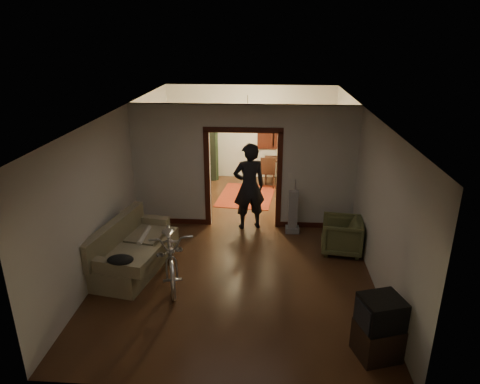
# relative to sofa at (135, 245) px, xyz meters

# --- Properties ---
(floor) EXTENTS (5.00, 8.50, 0.01)m
(floor) POSITION_rel_sofa_xyz_m (1.92, 1.35, -0.47)
(floor) COLOR #331C10
(floor) RESTS_ON ground
(ceiling) EXTENTS (5.00, 8.50, 0.01)m
(ceiling) POSITION_rel_sofa_xyz_m (1.92, 1.35, 2.33)
(ceiling) COLOR white
(ceiling) RESTS_ON floor
(wall_back) EXTENTS (5.00, 0.02, 2.80)m
(wall_back) POSITION_rel_sofa_xyz_m (1.92, 5.60, 0.93)
(wall_back) COLOR beige
(wall_back) RESTS_ON floor
(wall_left) EXTENTS (0.02, 8.50, 2.80)m
(wall_left) POSITION_rel_sofa_xyz_m (-0.58, 1.35, 0.93)
(wall_left) COLOR beige
(wall_left) RESTS_ON floor
(wall_right) EXTENTS (0.02, 8.50, 2.80)m
(wall_right) POSITION_rel_sofa_xyz_m (4.42, 1.35, 0.93)
(wall_right) COLOR beige
(wall_right) RESTS_ON floor
(partition_wall) EXTENTS (5.00, 0.14, 2.80)m
(partition_wall) POSITION_rel_sofa_xyz_m (1.92, 2.10, 0.93)
(partition_wall) COLOR beige
(partition_wall) RESTS_ON floor
(door_casing) EXTENTS (1.74, 0.20, 2.32)m
(door_casing) POSITION_rel_sofa_xyz_m (1.92, 2.10, 0.63)
(door_casing) COLOR #33130B
(door_casing) RESTS_ON floor
(far_window) EXTENTS (0.98, 0.06, 1.28)m
(far_window) POSITION_rel_sofa_xyz_m (2.62, 5.56, 1.08)
(far_window) COLOR black
(far_window) RESTS_ON wall_back
(chandelier) EXTENTS (0.24, 0.24, 0.24)m
(chandelier) POSITION_rel_sofa_xyz_m (1.92, 3.85, 1.88)
(chandelier) COLOR #FFE0A5
(chandelier) RESTS_ON ceiling
(light_switch) EXTENTS (0.08, 0.01, 0.12)m
(light_switch) POSITION_rel_sofa_xyz_m (2.97, 2.02, 0.78)
(light_switch) COLOR silver
(light_switch) RESTS_ON partition_wall
(sofa) EXTENTS (1.28, 2.18, 0.94)m
(sofa) POSITION_rel_sofa_xyz_m (0.00, 0.00, 0.00)
(sofa) COLOR #746D4D
(sofa) RESTS_ON floor
(rolled_paper) EXTENTS (0.09, 0.73, 0.09)m
(rolled_paper) POSITION_rel_sofa_xyz_m (0.10, 0.30, 0.06)
(rolled_paper) COLOR beige
(rolled_paper) RESTS_ON sofa
(jacket) EXTENTS (0.44, 0.33, 0.13)m
(jacket) POSITION_rel_sofa_xyz_m (0.05, -0.91, 0.21)
(jacket) COLOR black
(jacket) RESTS_ON sofa
(bicycle) EXTENTS (1.25, 2.19, 1.09)m
(bicycle) POSITION_rel_sofa_xyz_m (0.76, -0.28, 0.07)
(bicycle) COLOR silver
(bicycle) RESTS_ON floor
(armchair) EXTENTS (0.89, 0.87, 0.72)m
(armchair) POSITION_rel_sofa_xyz_m (4.00, 0.91, -0.11)
(armchair) COLOR brown
(armchair) RESTS_ON floor
(tv_stand) EXTENTS (0.68, 0.65, 0.51)m
(tv_stand) POSITION_rel_sofa_xyz_m (4.04, -2.11, -0.22)
(tv_stand) COLOR black
(tv_stand) RESTS_ON floor
(crt_tv) EXTENTS (0.66, 0.62, 0.47)m
(crt_tv) POSITION_rel_sofa_xyz_m (4.04, -2.11, 0.23)
(crt_tv) COLOR black
(crt_tv) RESTS_ON tv_stand
(vacuum) EXTENTS (0.36, 0.32, 0.99)m
(vacuum) POSITION_rel_sofa_xyz_m (3.05, 1.75, 0.03)
(vacuum) COLOR gray
(vacuum) RESTS_ON floor
(person) EXTENTS (0.84, 0.67, 2.00)m
(person) POSITION_rel_sofa_xyz_m (2.06, 1.94, 0.53)
(person) COLOR black
(person) RESTS_ON floor
(oriental_rug) EXTENTS (1.63, 2.02, 0.01)m
(oriental_rug) POSITION_rel_sofa_xyz_m (1.90, 3.92, -0.46)
(oriental_rug) COLOR maroon
(oriental_rug) RESTS_ON floor
(locker) EXTENTS (0.88, 0.63, 1.59)m
(locker) POSITION_rel_sofa_xyz_m (0.54, 5.32, 0.32)
(locker) COLOR #21331E
(locker) RESTS_ON floor
(globe) EXTENTS (0.26, 0.26, 0.26)m
(globe) POSITION_rel_sofa_xyz_m (0.54, 5.32, 1.47)
(globe) COLOR #1E5972
(globe) RESTS_ON locker
(desk) EXTENTS (1.05, 0.67, 0.74)m
(desk) POSITION_rel_sofa_xyz_m (2.86, 5.12, -0.10)
(desk) COLOR black
(desk) RESTS_ON floor
(desk_chair) EXTENTS (0.45, 0.45, 0.93)m
(desk_chair) POSITION_rel_sofa_xyz_m (2.47, 4.70, -0.01)
(desk_chair) COLOR black
(desk_chair) RESTS_ON floor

